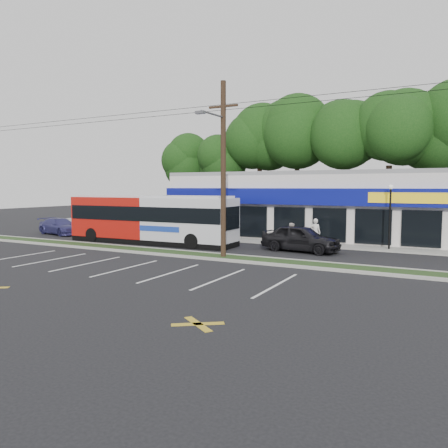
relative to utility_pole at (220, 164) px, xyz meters
name	(u,v)px	position (x,y,z in m)	size (l,w,h in m)	color
ground	(170,257)	(-2.83, -0.93, -5.41)	(120.00, 120.00, 0.00)	black
grass_strip	(180,254)	(-2.83, 0.07, -5.35)	(40.00, 1.60, 0.12)	#1D3314
curb_south	(172,255)	(-2.83, -0.78, -5.34)	(40.00, 0.25, 0.14)	#9E9E93
curb_north	(187,252)	(-2.83, 0.92, -5.34)	(40.00, 0.25, 0.14)	#9E9E93
sidewalk	(300,244)	(2.17, 8.07, -5.36)	(32.00, 2.20, 0.10)	#9E9E93
strip_mall	(332,204)	(2.67, 14.99, -2.76)	(25.00, 12.55, 5.30)	beige
utility_pole	(220,164)	(0.00, 0.00, 0.00)	(50.00, 2.77, 10.00)	black
lamp_post	(390,209)	(8.17, 7.87, -2.74)	(0.30, 0.30, 4.25)	black
tree_line	(343,146)	(1.17, 25.07, 3.00)	(46.76, 6.76, 11.83)	black
metrobus	(151,218)	(-7.64, 3.57, -3.56)	(13.07, 3.11, 3.49)	#AD140D
car_dark	(301,238)	(3.27, 4.72, -4.55)	(2.03, 5.04, 1.72)	black
car_silver	(72,226)	(-18.37, 6.07, -4.78)	(1.35, 3.86, 1.27)	#B5B8BE
car_blue	(60,226)	(-18.21, 4.60, -4.71)	(1.96, 4.82, 1.40)	navy
pedestrian_a	(315,232)	(3.39, 7.57, -4.44)	(0.71, 0.46, 1.94)	silver
pedestrian_b	(291,236)	(2.50, 5.07, -4.52)	(0.86, 0.67, 1.78)	beige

